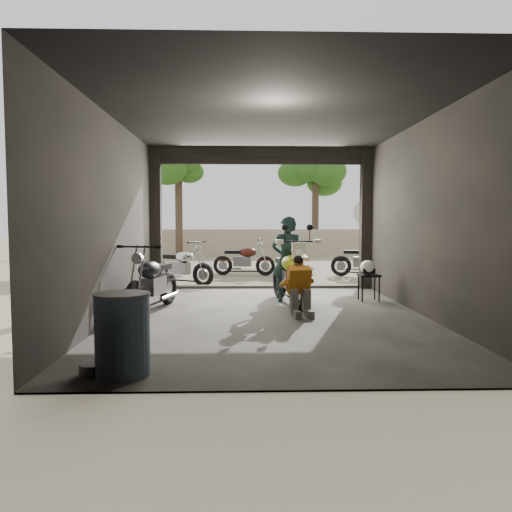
{
  "coord_description": "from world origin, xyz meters",
  "views": [
    {
      "loc": [
        -0.46,
        -7.93,
        1.56
      ],
      "look_at": [
        -0.21,
        0.6,
        0.96
      ],
      "focal_mm": 35.0,
      "sensor_mm": 36.0,
      "label": 1
    }
  ],
  "objects": [
    {
      "name": "tree_right",
      "position": [
        2.8,
        14.0,
        3.56
      ],
      "size": [
        2.2,
        2.2,
        5.0
      ],
      "color": "#382B1E",
      "rests_on": "ground"
    },
    {
      "name": "outside_bike_a",
      "position": [
        -1.93,
        4.16,
        0.55
      ],
      "size": [
        1.73,
        1.37,
        1.09
      ],
      "primitive_type": null,
      "rotation": [
        0.0,
        0.0,
        1.06
      ],
      "color": "black",
      "rests_on": "ground"
    },
    {
      "name": "rider",
      "position": [
        0.42,
        1.5,
        0.82
      ],
      "size": [
        0.61,
        0.41,
        1.65
      ],
      "primitive_type": "imported",
      "rotation": [
        0.0,
        0.0,
        3.12
      ],
      "color": "#152A27",
      "rests_on": "ground"
    },
    {
      "name": "sign_post",
      "position": [
        2.84,
        5.06,
        1.42
      ],
      "size": [
        0.71,
        0.08,
        2.14
      ],
      "rotation": [
        0.0,
        0.0,
        0.27
      ],
      "color": "black",
      "rests_on": "ground"
    },
    {
      "name": "garage",
      "position": [
        0.0,
        0.55,
        1.28
      ],
      "size": [
        7.0,
        7.13,
        3.2
      ],
      "color": "#2D2B28",
      "rests_on": "ground"
    },
    {
      "name": "oil_drum",
      "position": [
        -1.64,
        -3.0,
        0.42
      ],
      "size": [
        0.6,
        0.6,
        0.84
      ],
      "primitive_type": "cylinder",
      "rotation": [
        0.0,
        0.0,
        -0.13
      ],
      "color": "#435B71",
      "rests_on": "ground"
    },
    {
      "name": "mechanic",
      "position": [
        0.5,
        0.06,
        0.48
      ],
      "size": [
        0.57,
        0.72,
        0.96
      ],
      "primitive_type": null,
      "rotation": [
        0.0,
        0.0,
        0.13
      ],
      "color": "orange",
      "rests_on": "ground"
    },
    {
      "name": "boundary_wall",
      "position": [
        0.0,
        14.0,
        0.6
      ],
      "size": [
        18.0,
        0.3,
        1.2
      ],
      "primitive_type": "cube",
      "color": "gray",
      "rests_on": "ground"
    },
    {
      "name": "stool",
      "position": [
        2.0,
        1.56,
        0.46
      ],
      "size": [
        0.39,
        0.39,
        0.54
      ],
      "rotation": [
        0.0,
        0.0,
        -0.42
      ],
      "color": "black",
      "rests_on": "ground"
    },
    {
      "name": "tree_left",
      "position": [
        -3.0,
        12.5,
        3.99
      ],
      "size": [
        2.2,
        2.2,
        5.6
      ],
      "color": "#382B1E",
      "rests_on": "ground"
    },
    {
      "name": "main_bike",
      "position": [
        0.43,
        1.31,
        0.62
      ],
      "size": [
        1.09,
        1.97,
        1.24
      ],
      "primitive_type": null,
      "rotation": [
        0.0,
        0.0,
        0.18
      ],
      "color": "beige",
      "rests_on": "ground"
    },
    {
      "name": "outside_bike_b",
      "position": [
        -0.39,
        6.34,
        0.53
      ],
      "size": [
        1.64,
        0.89,
        1.06
      ],
      "primitive_type": null,
      "rotation": [
        0.0,
        0.0,
        1.41
      ],
      "color": "#441710",
      "rests_on": "ground"
    },
    {
      "name": "left_bike",
      "position": [
        -1.99,
        0.65,
        0.58
      ],
      "size": [
        1.12,
        1.85,
        1.17
      ],
      "primitive_type": null,
      "rotation": [
        0.0,
        0.0,
        -0.25
      ],
      "color": "black",
      "rests_on": "ground"
    },
    {
      "name": "ground",
      "position": [
        0.0,
        0.0,
        0.0
      ],
      "size": [
        80.0,
        80.0,
        0.0
      ],
      "primitive_type": "plane",
      "color": "#7A6D56",
      "rests_on": "ground"
    },
    {
      "name": "outside_bike_c",
      "position": [
        2.98,
        5.87,
        0.55
      ],
      "size": [
        1.73,
        1.04,
        1.1
      ],
      "primitive_type": null,
      "rotation": [
        0.0,
        0.0,
        1.32
      ],
      "color": "black",
      "rests_on": "ground"
    },
    {
      "name": "helmet",
      "position": [
        1.96,
        1.51,
        0.67
      ],
      "size": [
        0.39,
        0.4,
        0.27
      ],
      "primitive_type": "ellipsoid",
      "rotation": [
        0.0,
        0.0,
        -0.42
      ],
      "color": "white",
      "rests_on": "stool"
    }
  ]
}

